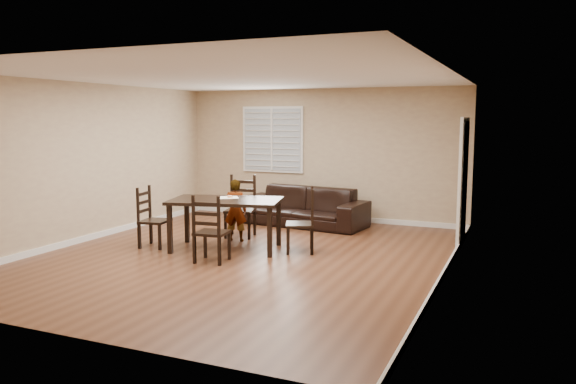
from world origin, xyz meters
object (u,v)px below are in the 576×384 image
object	(u,v)px
chair_far	(208,233)
donut	(230,196)
sofa	(302,206)
chair_right	(308,223)
chair_near	(242,208)
child	(235,210)
chair_left	(148,219)
dining_table	(226,205)

from	to	relation	value
chair_far	donut	xyz separation A→B (m)	(-0.24, 1.08, 0.38)
sofa	chair_right	bearing A→B (deg)	-59.27
chair_near	chair_far	world-z (taller)	chair_near
child	donut	distance (m)	0.53
chair_left	chair_right	bearing A→B (deg)	-83.93
sofa	child	bearing A→B (deg)	-99.09
chair_near	child	size ratio (longest dim) A/B	1.02
dining_table	chair_far	bearing A→B (deg)	-91.07
chair_far	dining_table	bearing A→B (deg)	-83.03
chair_far	sofa	world-z (taller)	chair_far
dining_table	chair_near	distance (m)	1.14
chair_right	sofa	xyz separation A→B (m)	(-0.92, 2.07, -0.09)
child	donut	bearing A→B (deg)	91.73
chair_far	sofa	size ratio (longest dim) A/B	0.40
child	dining_table	bearing A→B (deg)	88.87
donut	sofa	size ratio (longest dim) A/B	0.04
chair_far	child	size ratio (longest dim) A/B	0.94
chair_left	chair_far	bearing A→B (deg)	-119.51
dining_table	sofa	bearing A→B (deg)	67.15
dining_table	child	world-z (taller)	child
dining_table	child	size ratio (longest dim) A/B	1.80
dining_table	donut	xyz separation A→B (m)	(-0.03, 0.19, 0.11)
donut	child	bearing A→B (deg)	107.46
chair_left	child	xyz separation A→B (m)	(1.12, 0.93, 0.08)
child	sofa	bearing A→B (deg)	-121.49
sofa	chair_near	bearing A→B (deg)	-108.38
chair_right	donut	xyz separation A→B (m)	(-1.30, -0.15, 0.37)
chair_near	chair_left	bearing A→B (deg)	-138.09
sofa	donut	bearing A→B (deg)	-93.01
dining_table	chair_far	distance (m)	0.96
chair_far	chair_right	distance (m)	1.63
chair_right	sofa	size ratio (longest dim) A/B	0.40
chair_right	child	size ratio (longest dim) A/B	0.96
dining_table	chair_right	xyz separation A→B (m)	(1.27, 0.35, -0.26)
sofa	chair_far	bearing A→B (deg)	-85.69
chair_right	donut	size ratio (longest dim) A/B	11.23
donut	sofa	distance (m)	2.30
donut	chair_left	bearing A→B (deg)	-157.61
sofa	chair_left	bearing A→B (deg)	-114.09
chair_far	chair_near	bearing A→B (deg)	-82.58
chair_left	child	bearing A→B (deg)	-58.84
chair_near	sofa	bearing A→B (deg)	52.51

